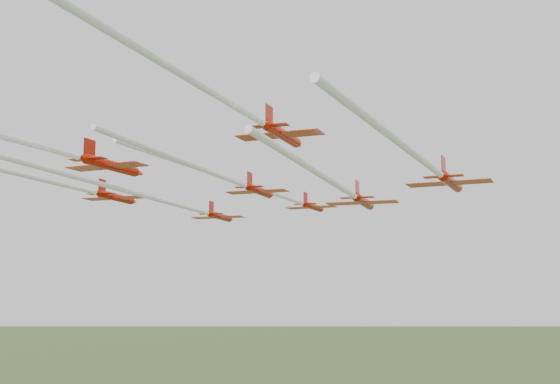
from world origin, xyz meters
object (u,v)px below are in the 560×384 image
Objects in this scene: jet_row3_left at (62,185)px; jet_row3_right at (432,167)px; jet_row3_mid at (231,180)px; jet_row2_left at (174,204)px; jet_row4_right at (225,100)px; jet_row2_right at (346,191)px; jet_row4_left at (52,150)px; jet_lead at (275,194)px.

jet_row3_left reaches higher than jet_row3_right.
jet_row2_left is at bearing 147.77° from jet_row3_mid.
jet_row2_right is at bearing 88.56° from jet_row4_right.
jet_row3_left is 1.19× the size of jet_row3_mid.
jet_row3_left is at bearing -167.58° from jet_row3_mid.
jet_row4_left reaches higher than jet_row3_left.
jet_row4_left is at bearing -94.16° from jet_row2_left.
jet_lead is at bearing 76.73° from jet_row4_left.
jet_lead is 18.58m from jet_row3_mid.
jet_row3_mid reaches higher than jet_row3_right.
jet_row3_right is (14.95, -7.54, 0.13)m from jet_row2_right.
jet_row4_right reaches higher than jet_row3_left.
jet_row2_left is 1.16× the size of jet_row3_left.
jet_row3_mid reaches higher than jet_row2_right.
jet_row3_mid is (12.79, -3.12, 1.48)m from jet_row2_left.
jet_lead is at bearing 47.28° from jet_row2_left.
jet_lead reaches higher than jet_row2_left.
jet_row4_right is at bearing -35.10° from jet_row3_left.
jet_row4_left is (-29.78, -23.77, 1.71)m from jet_row3_right.
jet_row3_left is at bearing -174.74° from jet_row3_right.
jet_row4_left is (11.71, -9.50, 1.23)m from jet_row3_left.
jet_row2_right is at bearing 139.52° from jet_row3_right.
jet_lead is 16.93m from jet_row2_right.
jet_row3_mid is 23.99m from jet_row3_right.
jet_row3_left is at bearing 126.28° from jet_row4_left.
jet_row2_right is 34.69m from jet_row4_left.
jet_row2_right is (21.54, 8.04, 0.75)m from jet_row2_left.
jet_row2_right is 1.20× the size of jet_row3_mid.
jet_row3_right is 25.17m from jet_row4_right.
jet_row3_right is at bearing 58.92° from jet_row4_right.
jet_row2_left is (-5.82, -14.08, -2.42)m from jet_lead.
jet_row3_mid is at bearing 174.95° from jet_row3_right.
jet_row3_right is (23.71, 3.61, -0.60)m from jet_row3_mid.
jet_row2_right is 34.35m from jet_row3_left.
jet_row3_mid reaches higher than jet_row3_left.
jet_row2_right reaches higher than jet_row2_left.
jet_lead is at bearing 93.54° from jet_row3_mid.
jet_row4_left is at bearing -125.28° from jet_row3_mid.
jet_row3_left is (-10.81, -27.85, -1.06)m from jet_lead.
jet_row3_right is at bearing -19.49° from jet_row2_left.
jet_row4_right is at bearing -15.90° from jet_row4_left.
jet_row3_right is 1.04× the size of jet_row4_left.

